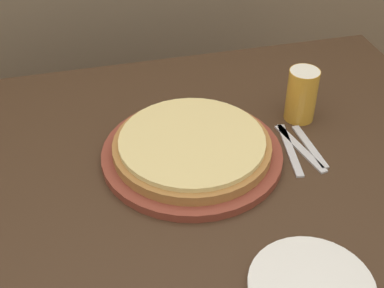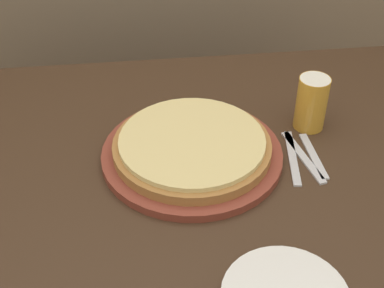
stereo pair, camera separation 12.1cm
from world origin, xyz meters
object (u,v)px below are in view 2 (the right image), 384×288
(pizza_on_board, at_px, (192,149))
(beer_glass, at_px, (312,101))
(fork, at_px, (292,158))
(dinner_knife, at_px, (303,157))
(spoon, at_px, (313,156))

(pizza_on_board, relative_size, beer_glass, 3.05)
(fork, relative_size, dinner_knife, 1.00)
(dinner_knife, xyz_separation_m, spoon, (0.03, 0.00, 0.00))
(fork, bearing_deg, beer_glass, 58.99)
(pizza_on_board, distance_m, fork, 0.23)
(pizza_on_board, relative_size, fork, 2.13)
(pizza_on_board, distance_m, spoon, 0.28)
(fork, bearing_deg, spoon, 0.00)
(pizza_on_board, distance_m, dinner_knife, 0.26)
(fork, distance_m, dinner_knife, 0.03)
(beer_glass, height_order, dinner_knife, beer_glass)
(pizza_on_board, relative_size, dinner_knife, 2.14)
(fork, bearing_deg, dinner_knife, 0.00)
(beer_glass, bearing_deg, fork, -121.01)
(dinner_knife, bearing_deg, fork, 180.00)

